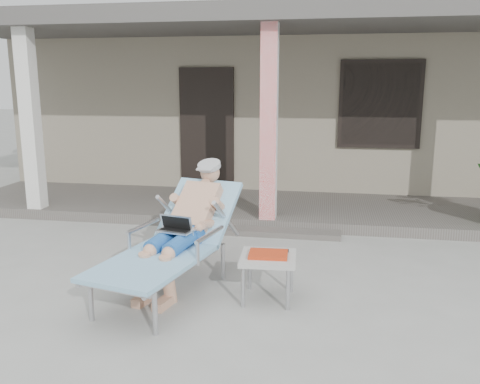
# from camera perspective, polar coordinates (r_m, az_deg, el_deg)

# --- Properties ---
(ground) EXTENTS (60.00, 60.00, 0.00)m
(ground) POSITION_cam_1_polar(r_m,az_deg,el_deg) (5.14, 0.19, -10.78)
(ground) COLOR #9E9E99
(ground) RESTS_ON ground
(house) EXTENTS (10.40, 5.40, 3.30)m
(house) POSITION_cam_1_polar(r_m,az_deg,el_deg) (11.19, 5.96, 10.46)
(house) COLOR gray
(house) RESTS_ON ground
(porch_deck) EXTENTS (10.00, 2.00, 0.15)m
(porch_deck) POSITION_cam_1_polar(r_m,az_deg,el_deg) (7.94, 3.88, -1.86)
(porch_deck) COLOR #605B56
(porch_deck) RESTS_ON ground
(porch_overhang) EXTENTS (10.00, 2.30, 2.85)m
(porch_overhang) POSITION_cam_1_polar(r_m,az_deg,el_deg) (7.68, 4.14, 18.06)
(porch_overhang) COLOR silver
(porch_overhang) RESTS_ON porch_deck
(porch_step) EXTENTS (2.00, 0.30, 0.07)m
(porch_step) POSITION_cam_1_polar(r_m,az_deg,el_deg) (6.85, 2.83, -4.49)
(porch_step) COLOR #605B56
(porch_step) RESTS_ON ground
(lounger) EXTENTS (1.15, 2.04, 1.28)m
(lounger) POSITION_cam_1_polar(r_m,az_deg,el_deg) (4.99, -6.96, -2.00)
(lounger) COLOR #B7B7BC
(lounger) RESTS_ON ground
(side_table) EXTENTS (0.54, 0.54, 0.46)m
(side_table) POSITION_cam_1_polar(r_m,az_deg,el_deg) (4.77, 3.19, -7.64)
(side_table) COLOR #ACABA7
(side_table) RESTS_ON ground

